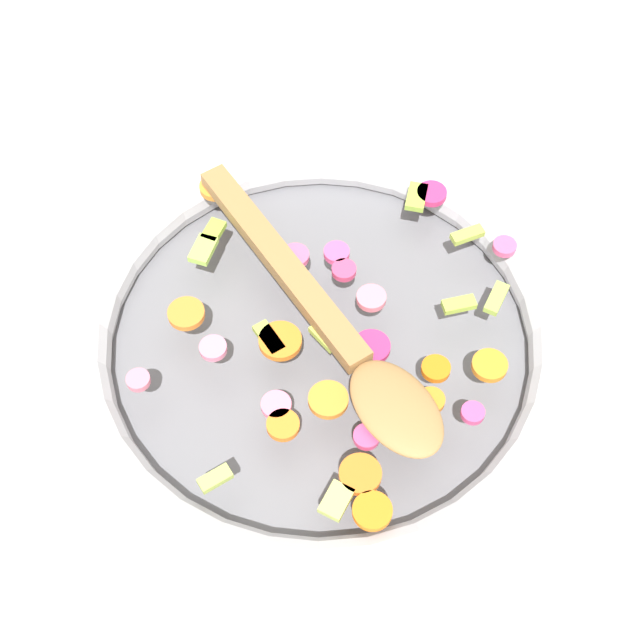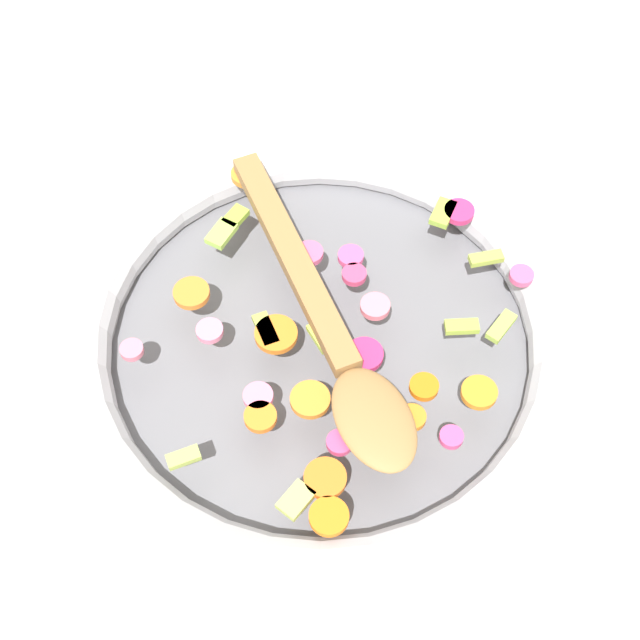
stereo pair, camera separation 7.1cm
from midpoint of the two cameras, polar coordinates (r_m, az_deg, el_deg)
name	(u,v)px [view 1 (the left image)]	position (r m, az deg, el deg)	size (l,w,h in m)	color
ground_plane	(320,352)	(0.76, -2.69, -2.25)	(4.00, 4.00, 0.00)	silver
skillet	(320,338)	(0.74, -2.76, -1.39)	(0.44, 0.44, 0.05)	slate
chopped_vegetables	(336,337)	(0.70, -1.87, -1.31)	(0.32, 0.34, 0.01)	orange
wooden_spoon	(336,331)	(0.69, -1.91, -0.97)	(0.29, 0.21, 0.01)	olive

